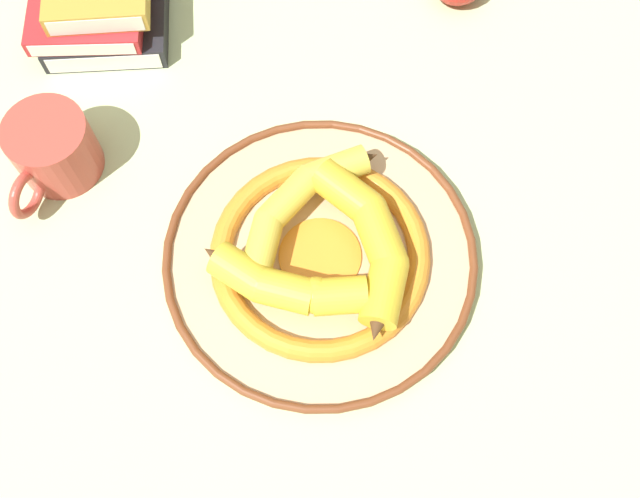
{
  "coord_description": "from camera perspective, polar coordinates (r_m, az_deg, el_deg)",
  "views": [
    {
      "loc": [
        0.15,
        0.2,
        0.74
      ],
      "look_at": [
        -0.04,
        -0.02,
        0.04
      ],
      "focal_mm": 42.0,
      "sensor_mm": 36.0,
      "label": 1
    }
  ],
  "objects": [
    {
      "name": "banana_c",
      "position": [
        0.73,
        -2.72,
        -2.79
      ],
      "size": [
        0.12,
        0.16,
        0.04
      ],
      "rotation": [
        0.0,
        0.0,
        8.47
      ],
      "color": "yellow",
      "rests_on": "decorative_bowl"
    },
    {
      "name": "ground_plane",
      "position": [
        0.78,
        -0.99,
        -3.99
      ],
      "size": [
        2.8,
        2.8,
        0.0
      ],
      "primitive_type": "plane",
      "color": "#B2C693"
    },
    {
      "name": "coffee_mug",
      "position": [
        0.86,
        -19.73,
        7.15
      ],
      "size": [
        0.12,
        0.09,
        0.08
      ],
      "rotation": [
        0.0,
        0.0,
        0.52
      ],
      "color": "#B24238",
      "rests_on": "ground_plane"
    },
    {
      "name": "banana_a",
      "position": [
        0.75,
        3.92,
        0.52
      ],
      "size": [
        0.12,
        0.19,
        0.04
      ],
      "rotation": [
        0.0,
        0.0,
        4.33
      ],
      "color": "gold",
      "rests_on": "decorative_bowl"
    },
    {
      "name": "banana_b",
      "position": [
        0.77,
        -1.67,
        3.61
      ],
      "size": [
        0.2,
        0.08,
        0.03
      ],
      "rotation": [
        0.0,
        0.0,
        6.46
      ],
      "color": "gold",
      "rests_on": "decorative_bowl"
    },
    {
      "name": "decorative_bowl",
      "position": [
        0.78,
        0.0,
        -0.6
      ],
      "size": [
        0.33,
        0.33,
        0.03
      ],
      "color": "tan",
      "rests_on": "ground_plane"
    }
  ]
}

